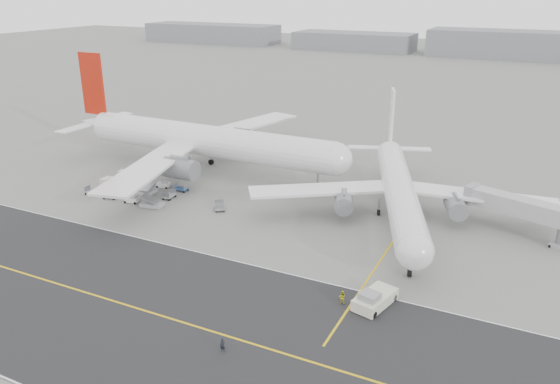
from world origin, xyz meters
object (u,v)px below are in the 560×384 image
at_px(ground_crew_b, 342,297).
at_px(jet_bridge, 517,208).
at_px(airliner_b, 399,189).
at_px(pushback_tug, 374,299).
at_px(ground_crew_a, 223,345).
at_px(airliner_a, 201,140).

bearing_deg(ground_crew_b, jet_bridge, -127.37).
distance_m(airliner_b, ground_crew_b, 29.85).
height_order(airliner_b, pushback_tug, airliner_b).
distance_m(pushback_tug, ground_crew_b, 3.92).
height_order(pushback_tug, jet_bridge, jet_bridge).
height_order(pushback_tug, ground_crew_b, pushback_tug).
bearing_deg(ground_crew_a, airliner_b, 76.68).
height_order(airliner_b, jet_bridge, airliner_b).
height_order(pushback_tug, ground_crew_a, pushback_tug).
height_order(airliner_a, pushback_tug, airliner_a).
relative_size(airliner_b, ground_crew_b, 28.24).
distance_m(airliner_a, pushback_tug, 59.71).
xyz_separation_m(pushback_tug, jet_bridge, (13.82, 29.84, 3.43)).
bearing_deg(airliner_b, airliner_a, 152.04).
bearing_deg(jet_bridge, ground_crew_b, -101.48).
bearing_deg(ground_crew_a, jet_bridge, 56.66).
xyz_separation_m(airliner_b, pushback_tug, (4.62, -28.40, -4.13)).
xyz_separation_m(airliner_a, pushback_tug, (48.13, -34.89, -5.63)).
bearing_deg(airliner_b, ground_crew_a, -118.99).
xyz_separation_m(ground_crew_a, ground_crew_b, (8.27, 14.64, 0.02)).
bearing_deg(pushback_tug, airliner_b, 113.61).
bearing_deg(ground_crew_a, pushback_tug, 48.88).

